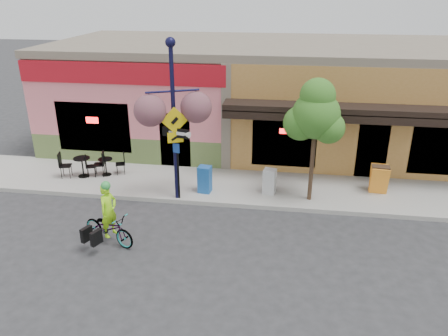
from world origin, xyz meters
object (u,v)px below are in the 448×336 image
object	(u,v)px
bicycle	(109,228)
newspaper_box_blue	(205,179)
lamp_post	(174,123)
cyclist_rider	(109,218)
one_way_sign	(178,164)
newspaper_box_grey	(269,181)
building	(260,93)
street_tree	(314,141)

from	to	relation	value
bicycle	newspaper_box_blue	xyz separation A→B (m)	(2.12, 3.34, 0.16)
bicycle	lamp_post	xyz separation A→B (m)	(1.28, 2.77, 2.32)
cyclist_rider	one_way_sign	distance (m)	3.10
cyclist_rider	one_way_sign	size ratio (longest dim) A/B	0.63
lamp_post	one_way_sign	size ratio (longest dim) A/B	2.12
cyclist_rider	newspaper_box_blue	size ratio (longest dim) A/B	1.65
bicycle	lamp_post	size ratio (longest dim) A/B	0.33
cyclist_rider	newspaper_box_blue	distance (m)	3.93
newspaper_box_grey	cyclist_rider	bearing A→B (deg)	-129.34
bicycle	newspaper_box_grey	distance (m)	5.61
building	bicycle	world-z (taller)	building
cyclist_rider	street_tree	bearing A→B (deg)	-37.83
bicycle	street_tree	distance (m)	6.80
bicycle	street_tree	bearing A→B (deg)	-38.05
lamp_post	street_tree	world-z (taller)	lamp_post
newspaper_box_grey	bicycle	bearing A→B (deg)	-129.66
cyclist_rider	newspaper_box_grey	size ratio (longest dim) A/B	1.77
lamp_post	newspaper_box_blue	distance (m)	2.38
one_way_sign	newspaper_box_blue	bearing A→B (deg)	51.90
one_way_sign	street_tree	distance (m)	4.44
cyclist_rider	newspaper_box_grey	bearing A→B (deg)	-28.29
building	cyclist_rider	world-z (taller)	building
one_way_sign	lamp_post	bearing A→B (deg)	177.12
one_way_sign	newspaper_box_grey	distance (m)	3.19
lamp_post	street_tree	size ratio (longest dim) A/B	1.28
one_way_sign	newspaper_box_grey	size ratio (longest dim) A/B	2.83
street_tree	cyclist_rider	bearing A→B (deg)	-149.66
one_way_sign	newspaper_box_grey	bearing A→B (deg)	29.93
lamp_post	one_way_sign	xyz separation A→B (m)	(0.07, -0.02, -1.39)
bicycle	cyclist_rider	distance (m)	0.32
one_way_sign	bicycle	bearing A→B (deg)	-101.55
newspaper_box_blue	lamp_post	bearing A→B (deg)	-137.98
cyclist_rider	street_tree	xyz separation A→B (m)	(5.63, 3.29, 1.43)
lamp_post	newspaper_box_blue	bearing A→B (deg)	9.84
building	lamp_post	bearing A→B (deg)	-108.43
street_tree	newspaper_box_grey	bearing A→B (deg)	168.46
cyclist_rider	newspaper_box_grey	xyz separation A→B (m)	(4.28, 3.57, -0.19)
bicycle	one_way_sign	xyz separation A→B (m)	(1.35, 2.75, 0.93)
newspaper_box_blue	newspaper_box_grey	bearing A→B (deg)	14.04
one_way_sign	newspaper_box_grey	world-z (taller)	one_way_sign
cyclist_rider	lamp_post	size ratio (longest dim) A/B	0.29
bicycle	building	bearing A→B (deg)	1.53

